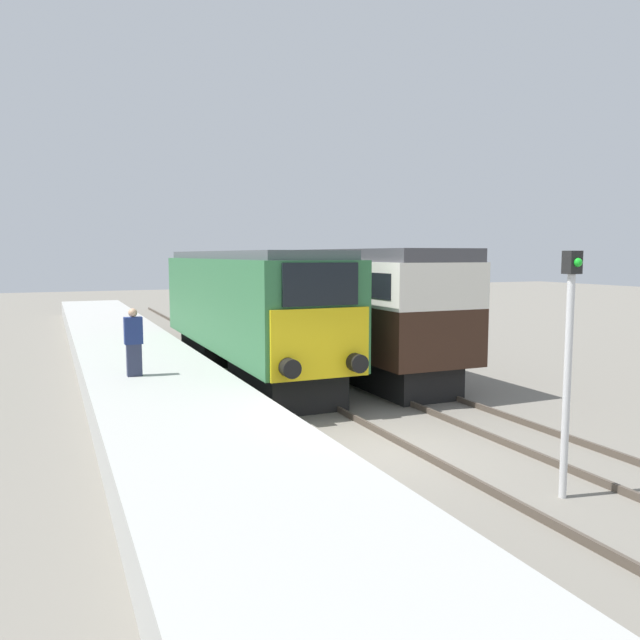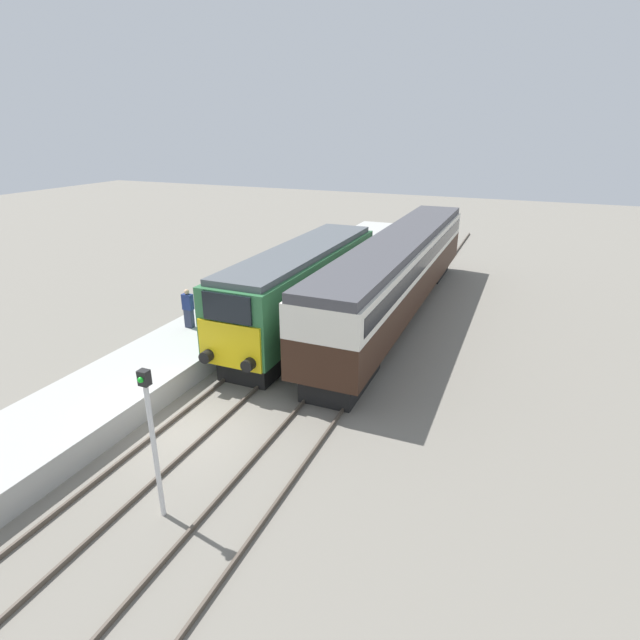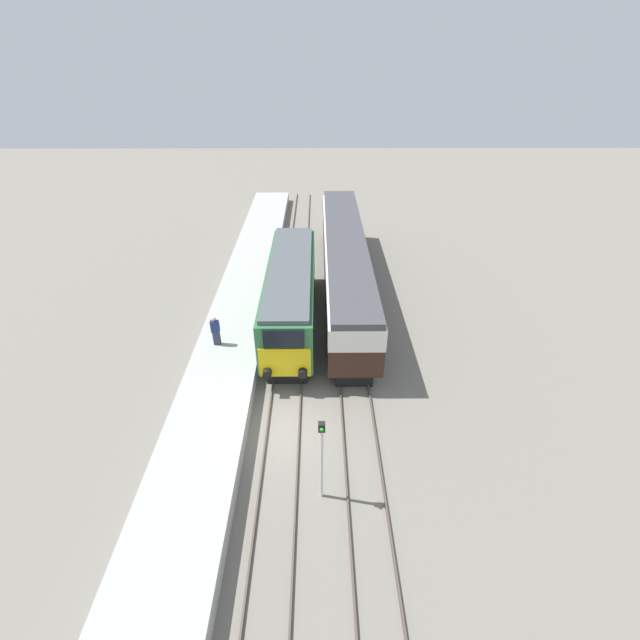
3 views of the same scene
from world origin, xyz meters
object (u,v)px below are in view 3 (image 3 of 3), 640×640
(locomotive, at_px, (291,293))
(person_on_platform, at_px, (216,331))
(signal_post, at_px, (322,455))
(passenger_carriage, at_px, (345,260))

(locomotive, height_order, person_on_platform, locomotive)
(person_on_platform, bearing_deg, signal_post, -57.36)
(passenger_carriage, distance_m, person_on_platform, 10.23)
(signal_post, bearing_deg, person_on_platform, 122.64)
(passenger_carriage, distance_m, signal_post, 15.95)
(locomotive, distance_m, signal_post, 11.98)
(locomotive, xyz_separation_m, person_on_platform, (-3.87, -3.16, -0.49))
(passenger_carriage, relative_size, person_on_platform, 11.84)
(person_on_platform, relative_size, signal_post, 0.43)
(locomotive, height_order, signal_post, locomotive)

